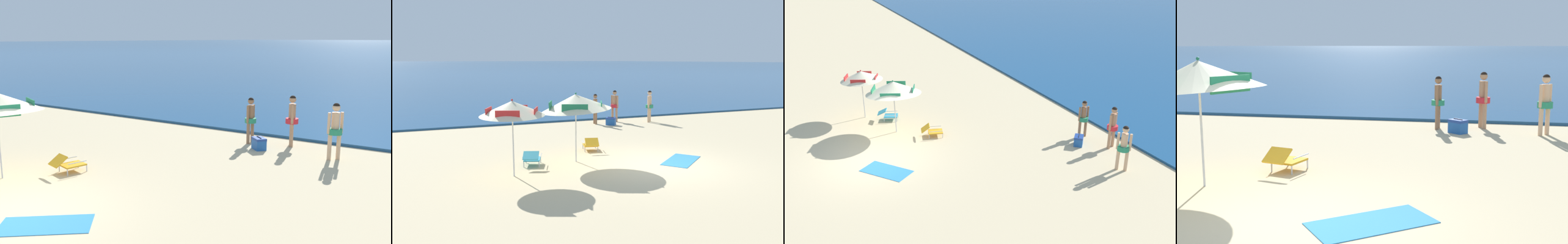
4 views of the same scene
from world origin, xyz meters
The scene contains 9 objects.
ground_plane centered at (0.00, 0.00, 0.00)m, with size 800.00×800.00×0.00m, color #D1BA8E.
ocean_water centered at (0.00, 409.85, 0.05)m, with size 800.00×800.00×0.10m, color navy.
beach_umbrella_striped_main centered at (-2.33, 1.47, 2.02)m, with size 2.71×2.68×2.37m.
lounge_chair_under_umbrella centered at (-1.25, 2.75, 0.27)m, with size 0.73×1.00×0.53m.
person_standing_near_shore centered at (2.76, 8.95, 1.01)m, with size 0.43×0.49×1.74m.
person_standing_beside centered at (4.45, 8.04, 1.01)m, with size 0.43×0.43×1.74m.
person_wading_in centered at (1.42, 8.53, 0.94)m, with size 0.40×0.48×1.62m.
cooler_box centered at (2.05, 7.90, 0.20)m, with size 0.60×0.59×0.43m.
beach_towel centered at (1.04, 0.23, 0.01)m, with size 0.90×1.80×0.01m, color #3384BC.
Camera 4 is at (2.39, -6.43, 2.56)m, focal length 45.20 mm.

